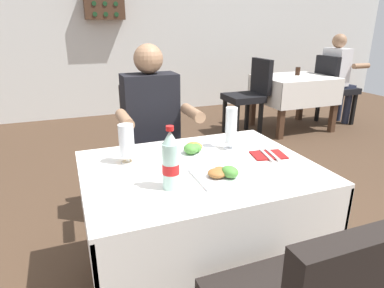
% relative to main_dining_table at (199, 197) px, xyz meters
% --- Properties ---
extents(back_wall, '(11.00, 0.12, 3.14)m').
position_rel_main_dining_table_xyz_m(back_wall, '(-0.00, 4.07, 1.02)').
color(back_wall, silver).
rests_on(back_wall, ground).
extents(main_dining_table, '(1.11, 0.85, 0.72)m').
position_rel_main_dining_table_xyz_m(main_dining_table, '(0.00, 0.00, 0.00)').
color(main_dining_table, white).
rests_on(main_dining_table, ground).
extents(chair_far_diner_seat, '(0.44, 0.50, 0.97)m').
position_rel_main_dining_table_xyz_m(chair_far_diner_seat, '(-0.00, 0.82, 0.00)').
color(chair_far_diner_seat, black).
rests_on(chair_far_diner_seat, ground).
extents(seated_diner_far, '(0.50, 0.46, 1.26)m').
position_rel_main_dining_table_xyz_m(seated_diner_far, '(-0.04, 0.71, 0.16)').
color(seated_diner_far, '#282D42').
rests_on(seated_diner_far, ground).
extents(plate_near_camera, '(0.23, 0.23, 0.06)m').
position_rel_main_dining_table_xyz_m(plate_near_camera, '(0.04, -0.16, 0.19)').
color(plate_near_camera, white).
rests_on(plate_near_camera, main_dining_table).
extents(plate_far_diner, '(0.25, 0.25, 0.06)m').
position_rel_main_dining_table_xyz_m(plate_far_diner, '(0.04, 0.17, 0.19)').
color(plate_far_diner, white).
rests_on(plate_far_diner, main_dining_table).
extents(beer_glass_left, '(0.07, 0.07, 0.23)m').
position_rel_main_dining_table_xyz_m(beer_glass_left, '(0.25, 0.16, 0.29)').
color(beer_glass_left, white).
rests_on(beer_glass_left, main_dining_table).
extents(beer_glass_middle, '(0.07, 0.07, 0.20)m').
position_rel_main_dining_table_xyz_m(beer_glass_middle, '(-0.32, 0.17, 0.27)').
color(beer_glass_middle, white).
rests_on(beer_glass_middle, main_dining_table).
extents(cola_bottle_primary, '(0.07, 0.07, 0.27)m').
position_rel_main_dining_table_xyz_m(cola_bottle_primary, '(-0.20, -0.17, 0.29)').
color(cola_bottle_primary, silver).
rests_on(cola_bottle_primary, main_dining_table).
extents(napkin_cutlery_set, '(0.19, 0.20, 0.01)m').
position_rel_main_dining_table_xyz_m(napkin_cutlery_set, '(0.39, -0.00, 0.17)').
color(napkin_cutlery_set, maroon).
rests_on(napkin_cutlery_set, main_dining_table).
extents(background_dining_table, '(0.95, 0.80, 0.72)m').
position_rel_main_dining_table_xyz_m(background_dining_table, '(2.33, 2.32, -0.01)').
color(background_dining_table, white).
rests_on(background_dining_table, ground).
extents(background_chair_left, '(0.50, 0.44, 0.97)m').
position_rel_main_dining_table_xyz_m(background_chair_left, '(1.65, 2.32, 0.00)').
color(background_chair_left, black).
rests_on(background_chair_left, ground).
extents(background_chair_right, '(0.50, 0.44, 0.97)m').
position_rel_main_dining_table_xyz_m(background_chair_right, '(3.02, 2.32, 0.00)').
color(background_chair_right, black).
rests_on(background_chair_right, ground).
extents(background_patron, '(0.46, 0.50, 1.26)m').
position_rel_main_dining_table_xyz_m(background_patron, '(3.07, 2.32, 0.16)').
color(background_patron, '#282D42').
rests_on(background_patron, ground).
extents(background_table_tumbler, '(0.06, 0.06, 0.11)m').
position_rel_main_dining_table_xyz_m(background_table_tumbler, '(2.43, 2.41, 0.22)').
color(background_table_tumbler, black).
rests_on(background_table_tumbler, background_dining_table).
extents(wall_bottle_rack, '(0.56, 0.21, 0.42)m').
position_rel_main_dining_table_xyz_m(wall_bottle_rack, '(0.11, 3.90, 1.10)').
color(wall_bottle_rack, '#472D1E').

